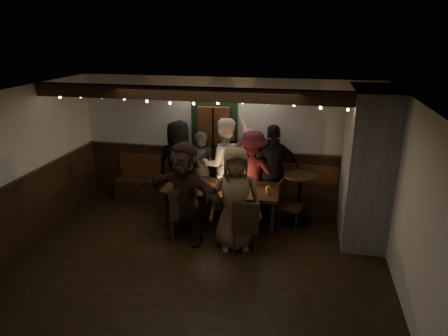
% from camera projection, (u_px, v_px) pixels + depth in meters
% --- Properties ---
extents(room, '(6.02, 5.01, 2.62)m').
position_uv_depth(room, '(272.00, 173.00, 7.01)').
color(room, black).
rests_on(room, ground).
extents(dining_table, '(2.10, 0.90, 0.91)m').
position_uv_depth(dining_table, '(222.00, 190.00, 7.29)').
color(dining_table, black).
rests_on(dining_table, ground).
extents(chair_near_left, '(0.55, 0.55, 0.98)m').
position_uv_depth(chair_near_left, '(183.00, 211.00, 6.76)').
color(chair_near_left, black).
rests_on(chair_near_left, ground).
extents(chair_near_right, '(0.48, 0.48, 0.95)m').
position_uv_depth(chair_near_right, '(245.00, 224.00, 6.35)').
color(chair_near_right, black).
rests_on(chair_near_right, ground).
extents(chair_end, '(0.50, 0.50, 0.91)m').
position_uv_depth(chair_end, '(286.00, 201.00, 7.25)').
color(chair_end, black).
rests_on(chair_end, ground).
extents(high_top, '(0.60, 0.60, 0.96)m').
position_uv_depth(high_top, '(300.00, 193.00, 7.39)').
color(high_top, black).
rests_on(high_top, ground).
extents(person_a, '(0.88, 0.57, 1.79)m').
position_uv_depth(person_a, '(179.00, 164.00, 8.03)').
color(person_a, black).
rests_on(person_a, ground).
extents(person_b, '(0.67, 0.55, 1.59)m').
position_uv_depth(person_b, '(201.00, 170.00, 8.04)').
color(person_b, '#2B2B2D').
rests_on(person_b, ground).
extents(person_c, '(1.11, 1.00, 1.87)m').
position_uv_depth(person_c, '(224.00, 164.00, 7.91)').
color(person_c, beige).
rests_on(person_c, ground).
extents(person_d, '(1.08, 0.62, 1.67)m').
position_uv_depth(person_d, '(253.00, 173.00, 7.74)').
color(person_d, '#43141C').
rests_on(person_d, ground).
extents(person_e, '(1.13, 0.72, 1.79)m').
position_uv_depth(person_e, '(273.00, 170.00, 7.70)').
color(person_e, black).
rests_on(person_e, ground).
extents(person_f, '(1.73, 1.07, 1.77)m').
position_uv_depth(person_f, '(185.00, 193.00, 6.66)').
color(person_f, black).
rests_on(person_f, ground).
extents(person_g, '(0.98, 0.78, 1.75)m').
position_uv_depth(person_g, '(235.00, 199.00, 6.45)').
color(person_g, brown).
rests_on(person_g, ground).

